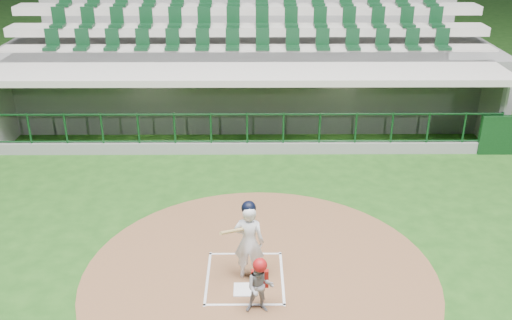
{
  "coord_description": "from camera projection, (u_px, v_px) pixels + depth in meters",
  "views": [
    {
      "loc": [
        0.16,
        -9.76,
        6.9
      ],
      "look_at": [
        0.24,
        2.6,
        1.3
      ],
      "focal_mm": 40.0,
      "sensor_mm": 36.0,
      "label": 1
    }
  ],
  "objects": [
    {
      "name": "seating_deck",
      "position": [
        248.0,
        64.0,
        21.08
      ],
      "size": [
        17.0,
        6.72,
        5.15
      ],
      "color": "slate",
      "rests_on": "ground"
    },
    {
      "name": "dugout_structure",
      "position": [
        248.0,
        103.0,
        18.46
      ],
      "size": [
        16.4,
        3.7,
        3.0
      ],
      "color": "gray",
      "rests_on": "ground"
    },
    {
      "name": "catcher",
      "position": [
        260.0,
        285.0,
        10.31
      ],
      "size": [
        0.51,
        0.4,
        1.14
      ],
      "color": "gray",
      "rests_on": "dirt_circle"
    },
    {
      "name": "home_plate",
      "position": [
        245.0,
        290.0,
        11.08
      ],
      "size": [
        0.43,
        0.43,
        0.02
      ],
      "primitive_type": "cube",
      "color": "white",
      "rests_on": "dirt_circle"
    },
    {
      "name": "batter",
      "position": [
        249.0,
        240.0,
        11.13
      ],
      "size": [
        0.87,
        0.89,
        1.72
      ],
      "color": "white",
      "rests_on": "dirt_circle"
    },
    {
      "name": "batter_box_chalk",
      "position": [
        245.0,
        278.0,
        11.45
      ],
      "size": [
        1.55,
        1.8,
        0.01
      ],
      "color": "silver",
      "rests_on": "ground"
    },
    {
      "name": "dirt_circle",
      "position": [
        260.0,
        275.0,
        11.55
      ],
      "size": [
        7.2,
        7.2,
        0.01
      ],
      "primitive_type": "cylinder",
      "color": "brown",
      "rests_on": "ground"
    },
    {
      "name": "ground",
      "position": [
        245.0,
        269.0,
        11.73
      ],
      "size": [
        120.0,
        120.0,
        0.0
      ],
      "primitive_type": "plane",
      "color": "#1A4313",
      "rests_on": "ground"
    }
  ]
}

